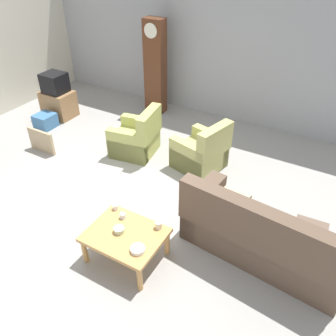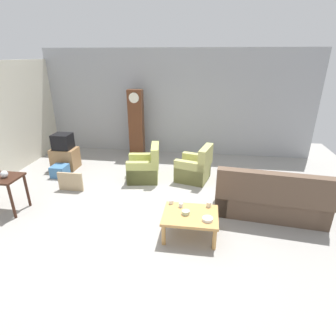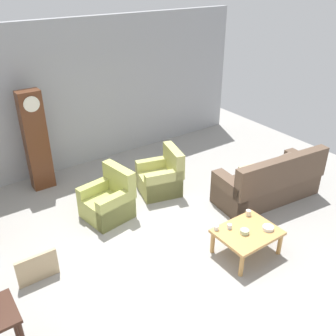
# 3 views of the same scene
# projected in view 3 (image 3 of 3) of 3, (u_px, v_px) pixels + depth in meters

# --- Properties ---
(ground_plane) EXTENTS (10.40, 10.40, 0.00)m
(ground_plane) POSITION_uv_depth(u_px,v_px,m) (173.00, 241.00, 6.38)
(ground_plane) COLOR #999691
(garage_door_wall) EXTENTS (8.40, 0.16, 3.20)m
(garage_door_wall) POSITION_uv_depth(u_px,v_px,m) (77.00, 96.00, 8.21)
(garage_door_wall) COLOR #9EA0A5
(garage_door_wall) RESTS_ON ground_plane
(couch_floral) EXTENTS (2.18, 1.09, 1.04)m
(couch_floral) POSITION_uv_depth(u_px,v_px,m) (269.00, 183.00, 7.38)
(couch_floral) COLOR brown
(couch_floral) RESTS_ON ground_plane
(armchair_olive_near) EXTENTS (0.90, 0.88, 0.92)m
(armchair_olive_near) POSITION_uv_depth(u_px,v_px,m) (109.00, 201.00, 6.90)
(armchair_olive_near) COLOR tan
(armchair_olive_near) RESTS_ON ground_plane
(armchair_olive_far) EXTENTS (0.96, 0.93, 0.92)m
(armchair_olive_far) POSITION_uv_depth(u_px,v_px,m) (161.00, 178.00, 7.66)
(armchair_olive_far) COLOR tan
(armchair_olive_far) RESTS_ON ground_plane
(coffee_table_wood) EXTENTS (0.96, 0.76, 0.43)m
(coffee_table_wood) POSITION_uv_depth(u_px,v_px,m) (247.00, 234.00, 5.96)
(coffee_table_wood) COLOR tan
(coffee_table_wood) RESTS_ON ground_plane
(grandfather_clock) EXTENTS (0.44, 0.30, 2.06)m
(grandfather_clock) POSITION_uv_depth(u_px,v_px,m) (36.00, 141.00, 7.49)
(grandfather_clock) COLOR #562D19
(grandfather_clock) RESTS_ON ground_plane
(framed_picture_leaning) EXTENTS (0.60, 0.05, 0.45)m
(framed_picture_leaning) POSITION_uv_depth(u_px,v_px,m) (38.00, 268.00, 5.50)
(framed_picture_leaning) COLOR tan
(framed_picture_leaning) RESTS_ON ground_plane
(cup_white_porcelain) EXTENTS (0.08, 0.08, 0.07)m
(cup_white_porcelain) POSITION_uv_depth(u_px,v_px,m) (216.00, 228.00, 5.95)
(cup_white_porcelain) COLOR white
(cup_white_porcelain) RESTS_ON coffee_table_wood
(cup_blue_rimmed) EXTENTS (0.07, 0.07, 0.08)m
(cup_blue_rimmed) POSITION_uv_depth(u_px,v_px,m) (229.00, 226.00, 5.97)
(cup_blue_rimmed) COLOR silver
(cup_blue_rimmed) RESTS_ON coffee_table_wood
(cup_cream_tall) EXTENTS (0.09, 0.09, 0.10)m
(cup_cream_tall) POSITION_uv_depth(u_px,v_px,m) (248.00, 213.00, 6.28)
(cup_cream_tall) COLOR beige
(cup_cream_tall) RESTS_ON coffee_table_wood
(bowl_white_stacked) EXTENTS (0.18, 0.18, 0.05)m
(bowl_white_stacked) POSITION_uv_depth(u_px,v_px,m) (268.00, 228.00, 5.96)
(bowl_white_stacked) COLOR white
(bowl_white_stacked) RESTS_ON coffee_table_wood
(bowl_shallow_green) EXTENTS (0.14, 0.14, 0.07)m
(bowl_shallow_green) POSITION_uv_depth(u_px,v_px,m) (245.00, 232.00, 5.87)
(bowl_shallow_green) COLOR #B2C69E
(bowl_shallow_green) RESTS_ON coffee_table_wood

